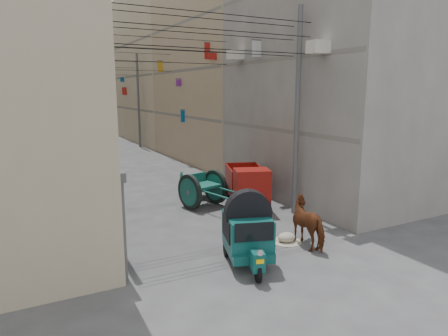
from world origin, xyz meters
TOP-DOWN VIEW (x-y plane):
  - ground at (0.00, 0.00)m, footprint 140.00×140.00m
  - building_row_right at (8.00, 34.13)m, footprint 8.00×62.00m
  - end_cap_building at (0.00, 66.00)m, footprint 22.00×10.00m
  - shutters_left at (-3.92, 10.38)m, footprint 0.18×14.40m
  - signboards at (-0.01, 21.66)m, footprint 8.22×40.52m
  - ac_units at (3.65, 7.67)m, footprint 0.70×6.55m
  - utility_poles at (0.00, 17.00)m, footprint 7.40×22.20m
  - overhead_cables at (0.00, 14.40)m, footprint 7.40×22.52m
  - auto_rickshaw at (-0.56, 2.75)m, footprint 1.79×2.42m
  - tonga_cart at (0.74, 8.58)m, footprint 1.95×3.49m
  - mini_truck at (2.36, 7.52)m, footprint 2.42×3.48m
  - second_cart at (1.12, 10.09)m, footprint 1.62×1.50m
  - feed_sack at (1.43, 3.56)m, footprint 0.61×0.49m
  - horse at (1.92, 3.00)m, footprint 0.89×1.84m
  - distant_car_white at (-0.87, 26.52)m, footprint 1.44×3.44m
  - distant_car_grey at (0.63, 29.33)m, footprint 1.42×3.87m
  - distant_car_green at (-0.51, 34.24)m, footprint 1.53×3.67m

SIDE VIEW (x-z plane):
  - ground at x=0.00m, z-range 0.00..0.00m
  - feed_sack at x=1.43m, z-range 0.00..0.31m
  - distant_car_green at x=-0.51m, z-range 0.00..1.06m
  - distant_car_white at x=-0.87m, z-range 0.00..1.16m
  - distant_car_grey at x=0.63m, z-range 0.00..1.27m
  - second_cart at x=1.12m, z-range 0.04..1.28m
  - horse at x=1.92m, z-range 0.00..1.53m
  - tonga_cart at x=0.74m, z-range 0.03..1.52m
  - mini_truck at x=2.36m, z-range -0.04..1.76m
  - auto_rickshaw at x=-0.56m, z-range 0.15..1.79m
  - shutters_left at x=-3.92m, z-range 0.06..2.93m
  - signboards at x=-0.01m, z-range 0.59..6.27m
  - utility_poles at x=0.00m, z-range 0.00..8.00m
  - building_row_right at x=8.00m, z-range -0.54..13.46m
  - end_cap_building at x=0.00m, z-range 0.00..13.00m
  - overhead_cables at x=0.00m, z-range 6.20..7.33m
  - ac_units at x=3.65m, z-range 5.76..9.11m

